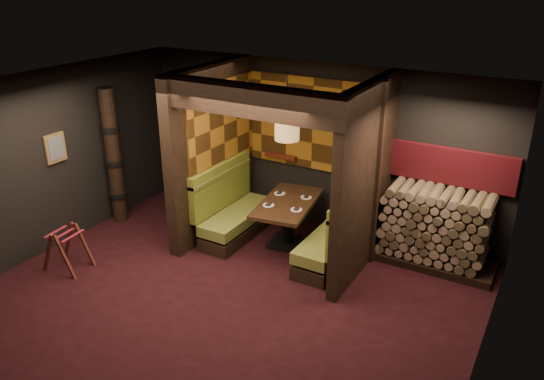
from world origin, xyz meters
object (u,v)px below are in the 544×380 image
at_px(firewood_stack, 439,229).
at_px(booth_bench_right, 336,239).
at_px(luggage_rack, 66,247).
at_px(totem_column, 114,158).
at_px(dining_table, 288,215).
at_px(booth_bench_left, 233,213).
at_px(pendant_lamp, 287,125).

bearing_deg(firewood_stack, booth_bench_right, -152.65).
xyz_separation_m(luggage_rack, totem_column, (-0.54, 1.62, 0.83)).
height_order(dining_table, luggage_rack, dining_table).
xyz_separation_m(booth_bench_left, pendant_lamp, (0.97, 0.09, 1.64)).
relative_size(dining_table, firewood_stack, 0.91).
bearing_deg(firewood_stack, dining_table, -166.10).
bearing_deg(firewood_stack, pendant_lamp, -164.92).
distance_m(booth_bench_right, pendant_lamp, 1.89).
height_order(pendant_lamp, firewood_stack, pendant_lamp).
bearing_deg(totem_column, booth_bench_right, 7.86).
distance_m(booth_bench_left, dining_table, 0.99).
bearing_deg(dining_table, booth_bench_right, -8.41).
height_order(dining_table, totem_column, totem_column).
height_order(booth_bench_left, dining_table, booth_bench_left).
relative_size(booth_bench_left, firewood_stack, 0.92).
distance_m(pendant_lamp, luggage_rack, 3.78).
bearing_deg(firewood_stack, totem_column, -166.81).
bearing_deg(booth_bench_right, booth_bench_left, 180.00).
bearing_deg(totem_column, pendant_lamp, 11.75).
bearing_deg(pendant_lamp, firewood_stack, 15.08).
xyz_separation_m(booth_bench_right, pendant_lamp, (-0.92, 0.09, 1.64)).
relative_size(luggage_rack, firewood_stack, 0.41).
xyz_separation_m(booth_bench_left, booth_bench_right, (1.89, 0.00, 0.00)).
distance_m(pendant_lamp, firewood_stack, 2.76).
bearing_deg(pendant_lamp, totem_column, -168.25).
xyz_separation_m(booth_bench_left, totem_column, (-2.09, -0.55, 0.79)).
relative_size(pendant_lamp, luggage_rack, 1.45).
relative_size(booth_bench_right, dining_table, 1.02).
xyz_separation_m(luggage_rack, firewood_stack, (4.80, 2.87, 0.26)).
bearing_deg(luggage_rack, booth_bench_left, 54.49).
relative_size(booth_bench_right, luggage_rack, 2.25).
bearing_deg(pendant_lamp, luggage_rack, -138.14).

